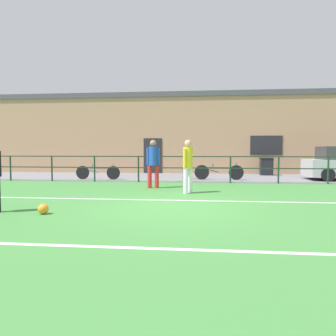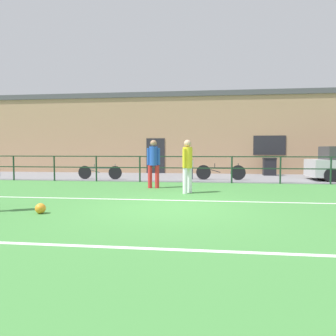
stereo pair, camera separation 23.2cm
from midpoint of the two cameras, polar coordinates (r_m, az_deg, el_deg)
name	(u,v)px [view 1 (the left image)]	position (r m, az deg, el deg)	size (l,w,h in m)	color
ground	(170,209)	(7.78, -0.42, -7.39)	(60.00, 44.00, 0.04)	#42843D
field_line_touchline	(174,200)	(8.91, 0.41, -5.87)	(36.00, 0.11, 0.00)	white
field_line_hash	(149,248)	(4.71, -4.88, -14.33)	(36.00, 0.11, 0.00)	white
pavement_strip	(186,177)	(16.18, 2.93, -1.67)	(48.00, 5.00, 0.02)	slate
perimeter_fence	(184,165)	(13.64, 2.38, 0.49)	(36.07, 0.07, 1.15)	#193823
clubhouse_facade	(189,134)	(19.84, 3.52, 6.26)	(28.00, 2.56, 4.85)	tan
player_striker	(153,161)	(11.65, -3.28, 1.31)	(0.49, 0.31, 1.78)	red
player_winger	(188,163)	(10.29, 2.99, 0.93)	(0.31, 0.42, 1.75)	white
soccer_ball_match	(43,209)	(7.59, -22.53, -6.88)	(0.23, 0.23, 0.23)	orange
spectator_child	(188,166)	(14.99, 3.27, 0.31)	(0.29, 0.19, 1.08)	#232D4C
bicycle_parked_0	(219,172)	(14.85, 8.76, -0.74)	(2.28, 0.04, 0.77)	black
bicycle_parked_1	(98,172)	(15.25, -13.05, -0.78)	(2.13, 0.04, 0.73)	black
trash_bin_0	(266,166)	(18.10, 17.06, 0.29)	(0.68, 0.58, 0.96)	black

